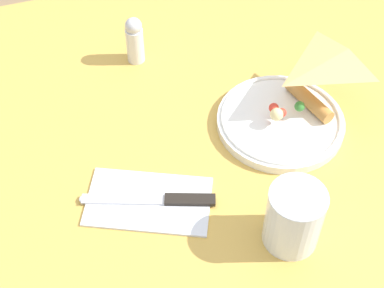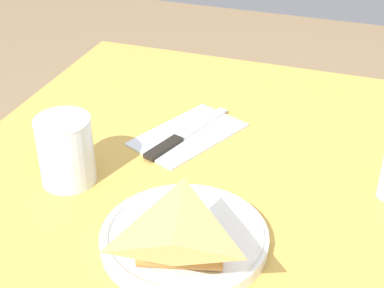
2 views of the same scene
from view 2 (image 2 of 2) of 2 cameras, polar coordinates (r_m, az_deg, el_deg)
The scene contains 5 objects.
dining_table at distance 0.91m, azimuth 4.00°, elevation -11.45°, with size 0.95×0.90×0.78m.
plate_pizza at distance 0.75m, azimuth -0.77°, elevation -8.73°, with size 0.22×0.22×0.05m.
milk_glass at distance 0.87m, azimuth -12.10°, elevation -0.89°, with size 0.08×0.08×0.10m.
napkin_folded at distance 0.98m, azimuth -0.37°, elevation 0.93°, with size 0.22×0.18×0.00m.
butter_knife at distance 0.97m, azimuth -0.77°, elevation 0.91°, with size 0.20×0.08×0.01m.
Camera 2 is at (-0.65, -0.16, 1.28)m, focal length 55.00 mm.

